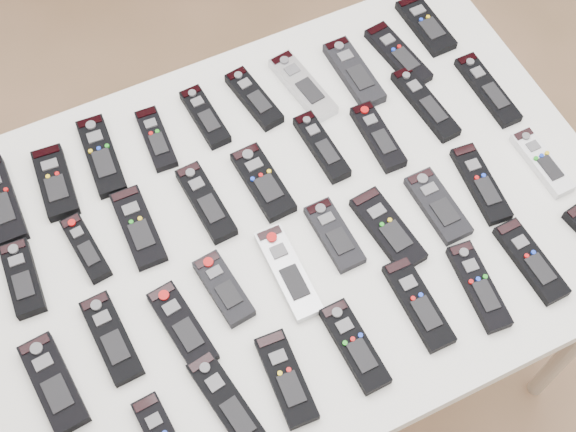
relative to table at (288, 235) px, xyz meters
name	(u,v)px	position (x,y,z in m)	size (l,w,h in m)	color
ground	(320,325)	(0.12, 0.04, -0.72)	(4.00, 4.00, 0.00)	brown
table	(288,235)	(0.00, 0.00, 0.00)	(1.25, 0.88, 0.78)	white
remote_0	(1,201)	(-0.49, 0.28, 0.07)	(0.06, 0.20, 0.02)	black
remote_1	(55,182)	(-0.38, 0.27, 0.07)	(0.06, 0.16, 0.02)	black
remote_2	(101,156)	(-0.28, 0.29, 0.07)	(0.06, 0.19, 0.02)	black
remote_3	(156,139)	(-0.16, 0.28, 0.07)	(0.05, 0.15, 0.02)	black
remote_4	(205,117)	(-0.05, 0.29, 0.07)	(0.05, 0.15, 0.02)	black
remote_5	(254,99)	(0.06, 0.29, 0.07)	(0.05, 0.16, 0.02)	black
remote_6	(303,86)	(0.17, 0.27, 0.07)	(0.05, 0.19, 0.02)	#B7B7BC
remote_7	(354,73)	(0.28, 0.26, 0.07)	(0.06, 0.18, 0.02)	black
remote_8	(398,55)	(0.39, 0.26, 0.07)	(0.05, 0.18, 0.02)	black
remote_9	(426,25)	(0.49, 0.31, 0.07)	(0.06, 0.16, 0.02)	black
remote_10	(23,278)	(-0.50, 0.10, 0.07)	(0.05, 0.15, 0.02)	black
remote_11	(86,248)	(-0.37, 0.11, 0.07)	(0.04, 0.15, 0.02)	black
remote_12	(138,227)	(-0.27, 0.11, 0.07)	(0.06, 0.17, 0.02)	black
remote_13	(206,202)	(-0.13, 0.10, 0.07)	(0.05, 0.18, 0.02)	black
remote_14	(263,182)	(-0.01, 0.09, 0.07)	(0.06, 0.17, 0.02)	black
remote_15	(322,147)	(0.13, 0.12, 0.07)	(0.04, 0.17, 0.02)	black
remote_16	(378,137)	(0.25, 0.09, 0.07)	(0.05, 0.16, 0.02)	black
remote_17	(425,104)	(0.38, 0.12, 0.07)	(0.05, 0.19, 0.02)	black
remote_18	(488,90)	(0.52, 0.10, 0.07)	(0.05, 0.19, 0.02)	black
remote_19	(54,384)	(-0.51, -0.12, 0.07)	(0.06, 0.18, 0.02)	black
remote_20	(111,338)	(-0.39, -0.08, 0.07)	(0.06, 0.17, 0.02)	black
remote_21	(182,326)	(-0.27, -0.12, 0.07)	(0.05, 0.17, 0.02)	black
remote_22	(224,289)	(-0.17, -0.08, 0.07)	(0.05, 0.15, 0.02)	black
remote_23	(288,272)	(-0.05, -0.10, 0.07)	(0.05, 0.19, 0.02)	#B7B7BC
remote_24	(334,235)	(0.06, -0.07, 0.07)	(0.06, 0.15, 0.02)	black
remote_25	(388,229)	(0.16, -0.10, 0.07)	(0.06, 0.18, 0.02)	black
remote_26	(438,206)	(0.27, -0.10, 0.07)	(0.06, 0.16, 0.02)	black
remote_27	(481,184)	(0.38, -0.10, 0.07)	(0.05, 0.18, 0.02)	black
remote_28	(542,162)	(0.51, -0.11, 0.07)	(0.04, 0.16, 0.02)	silver
remote_31	(229,405)	(-0.25, -0.28, 0.07)	(0.05, 0.20, 0.02)	black
remote_32	(286,378)	(-0.14, -0.28, 0.07)	(0.06, 0.17, 0.02)	black
remote_33	(355,346)	(-0.01, -0.28, 0.07)	(0.05, 0.17, 0.02)	black
remote_34	(418,304)	(0.14, -0.26, 0.07)	(0.05, 0.18, 0.02)	black
remote_35	(479,286)	(0.25, -0.28, 0.07)	(0.05, 0.18, 0.02)	black
remote_36	(531,261)	(0.37, -0.28, 0.07)	(0.05, 0.17, 0.02)	black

